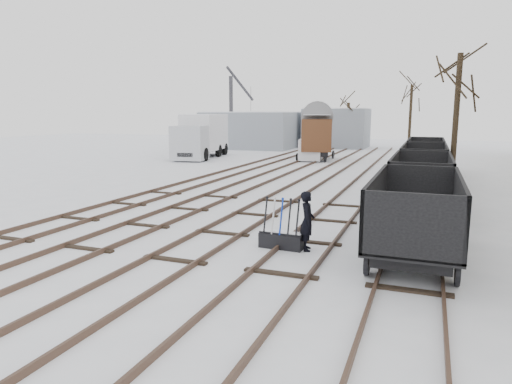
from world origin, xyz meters
TOP-DOWN VIEW (x-y plane):
  - ground at (0.00, 0.00)m, footprint 120.00×120.00m
  - tracks at (-0.00, 13.67)m, footprint 13.90×52.00m
  - shed_left at (-13.00, 36.00)m, footprint 10.00×8.00m
  - shed_right at (-4.00, 40.00)m, footprint 7.00×6.00m
  - ground_frame at (2.32, -0.85)m, footprint 1.32×0.49m
  - worker at (3.07, -0.75)m, footprint 0.58×0.73m
  - freight_wagon_a at (6.00, -0.45)m, footprint 2.23×5.57m
  - freight_wagon_b at (6.00, 5.95)m, footprint 2.23×5.57m
  - freight_wagon_c at (6.00, 12.35)m, footprint 2.23×5.57m
  - freight_wagon_d at (6.00, 18.75)m, footprint 2.23×5.57m
  - box_van_wagon at (-2.75, 24.88)m, footprint 3.63×5.44m
  - lorry at (-12.80, 23.03)m, footprint 3.66×8.74m
  - panel_van at (-3.10, 24.63)m, footprint 2.32×4.36m
  - crane at (-15.29, 35.45)m, footprint 2.19×5.44m
  - tree_near at (7.45, 13.56)m, footprint 0.30×0.30m
  - tree_far_left at (-2.33, 37.67)m, footprint 0.30×0.30m
  - tree_far_right at (4.07, 38.98)m, footprint 0.30×0.30m

SIDE VIEW (x-z plane):
  - ground at x=0.00m, z-range 0.00..0.00m
  - tracks at x=0.00m, z-range -0.01..0.16m
  - ground_frame at x=2.32m, z-range -0.46..1.03m
  - freight_wagon_a at x=6.00m, z-range -0.27..2.01m
  - freight_wagon_b at x=6.00m, z-range -0.27..2.01m
  - freight_wagon_c at x=6.00m, z-range -0.27..2.01m
  - freight_wagon_d at x=6.00m, z-range -0.27..2.01m
  - worker at x=3.07m, z-range 0.00..1.74m
  - panel_van at x=-3.10m, z-range 0.04..1.87m
  - lorry at x=-12.80m, z-range 0.06..3.90m
  - shed_left at x=-13.00m, z-range 0.00..4.10m
  - box_van_wagon at x=-2.75m, z-range 0.32..4.13m
  - shed_right at x=-4.00m, z-range 0.00..4.50m
  - crane at x=-15.29m, z-range -2.16..6.96m
  - tree_far_left at x=-2.33m, z-range 0.00..5.07m
  - tree_far_right at x=4.07m, z-range 0.00..6.91m
  - tree_near at x=7.45m, z-range 0.00..7.04m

